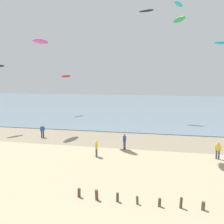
% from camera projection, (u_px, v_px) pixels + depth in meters
% --- Properties ---
extents(wet_sand_strip, '(120.00, 7.64, 0.01)m').
position_uv_depth(wet_sand_strip, '(142.00, 141.00, 30.37)').
color(wet_sand_strip, gray).
rests_on(wet_sand_strip, ground).
extents(sea, '(160.00, 70.00, 0.10)m').
position_uv_depth(sea, '(154.00, 105.00, 67.98)').
color(sea, slate).
rests_on(sea, ground).
extents(groyne_mid, '(18.36, 0.37, 0.71)m').
position_uv_depth(groyne_mid, '(220.00, 207.00, 14.33)').
color(groyne_mid, brown).
rests_on(groyne_mid, ground).
extents(person_nearest_camera, '(0.33, 0.54, 1.71)m').
position_uv_depth(person_nearest_camera, '(125.00, 141.00, 26.65)').
color(person_nearest_camera, '#4C4C56').
rests_on(person_nearest_camera, ground).
extents(person_by_waterline, '(0.25, 0.57, 1.71)m').
position_uv_depth(person_by_waterline, '(96.00, 148.00, 24.19)').
color(person_by_waterline, '#4C4C56').
rests_on(person_by_waterline, ground).
extents(person_left_flank, '(0.56, 0.29, 1.71)m').
position_uv_depth(person_left_flank, '(218.00, 150.00, 23.51)').
color(person_left_flank, '#4C4C56').
rests_on(person_left_flank, ground).
extents(person_trailing_behind, '(0.47, 0.40, 1.71)m').
position_uv_depth(person_trailing_behind, '(42.00, 131.00, 31.89)').
color(person_trailing_behind, '#232328').
rests_on(person_trailing_behind, ground).
extents(kite_aloft_1, '(1.86, 2.67, 0.73)m').
position_uv_depth(kite_aloft_1, '(66.00, 76.00, 50.32)').
color(kite_aloft_1, red).
extents(kite_aloft_2, '(3.57, 2.41, 0.66)m').
position_uv_depth(kite_aloft_2, '(222.00, 43.00, 47.89)').
color(kite_aloft_2, '#19B2B7').
extents(kite_aloft_4, '(1.98, 3.34, 0.52)m').
position_uv_depth(kite_aloft_4, '(179.00, 20.00, 30.72)').
color(kite_aloft_4, green).
extents(kite_aloft_5, '(1.42, 2.30, 0.58)m').
position_uv_depth(kite_aloft_5, '(179.00, 4.00, 25.43)').
color(kite_aloft_5, '#19B2B7').
extents(kite_aloft_6, '(1.63, 3.44, 0.77)m').
position_uv_depth(kite_aloft_6, '(40.00, 41.00, 33.80)').
color(kite_aloft_6, '#E54C99').
extents(kite_aloft_8, '(2.90, 1.57, 0.51)m').
position_uv_depth(kite_aloft_8, '(146.00, 11.00, 43.57)').
color(kite_aloft_8, black).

